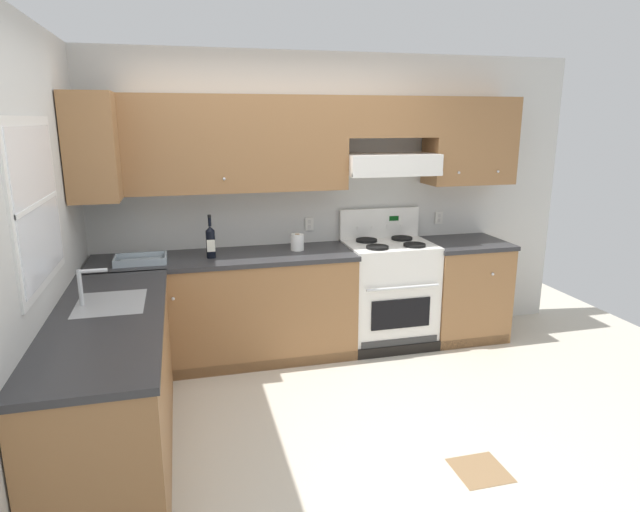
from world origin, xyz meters
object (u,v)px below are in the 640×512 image
(wine_bottle, at_px, (211,241))
(bowl, at_px, (141,261))
(stove, at_px, (388,292))
(paper_towel_roll, at_px, (297,242))

(wine_bottle, height_order, bowl, wine_bottle)
(stove, distance_m, wine_bottle, 1.65)
(wine_bottle, height_order, paper_towel_roll, wine_bottle)
(stove, xyz_separation_m, wine_bottle, (-1.55, -0.04, 0.57))
(stove, bearing_deg, bowl, -178.16)
(stove, distance_m, bowl, 2.14)
(stove, height_order, wine_bottle, wine_bottle)
(stove, xyz_separation_m, bowl, (-2.09, -0.07, 0.45))
(stove, relative_size, bowl, 3.07)
(paper_towel_roll, bearing_deg, bowl, -175.20)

